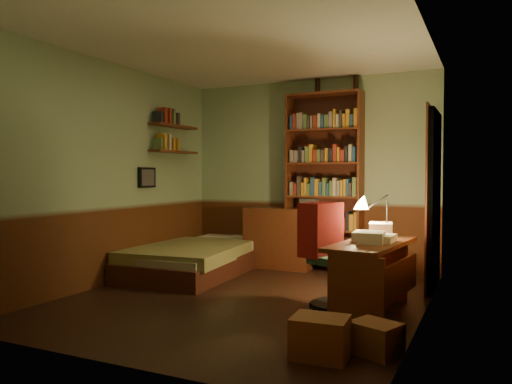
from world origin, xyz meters
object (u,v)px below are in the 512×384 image
at_px(mini_stereo, 309,203).
at_px(bed, 198,248).
at_px(desk_lamp, 387,206).
at_px(cardboard_box_a, 320,337).
at_px(dresser, 280,237).
at_px(cardboard_box_b, 376,338).
at_px(office_chair, 338,250).
at_px(desk, 371,277).
at_px(bookshelf, 324,182).

bearing_deg(mini_stereo, bed, -148.87).
bearing_deg(desk_lamp, cardboard_box_a, -77.23).
height_order(dresser, cardboard_box_b, dresser).
bearing_deg(mini_stereo, office_chair, -69.07).
bearing_deg(dresser, desk, -46.74).
bearing_deg(dresser, cardboard_box_a, -62.71).
height_order(desk_lamp, cardboard_box_a, desk_lamp).
relative_size(bookshelf, office_chair, 2.11).
distance_m(mini_stereo, desk_lamp, 1.80).
relative_size(bed, desk_lamp, 3.60).
bearing_deg(bed, bookshelf, 28.38).
relative_size(bookshelf, cardboard_box_b, 7.34).
bearing_deg(desk_lamp, office_chair, -104.15).
height_order(bed, desk_lamp, desk_lamp).
bearing_deg(bed, office_chair, -26.46).
height_order(bed, desk, desk).
height_order(mini_stereo, desk_lamp, desk_lamp).
distance_m(bed, desk_lamp, 2.62).
height_order(dresser, bookshelf, bookshelf).
xyz_separation_m(bookshelf, desk_lamp, (1.06, -1.22, -0.22)).
height_order(bed, mini_stereo, mini_stereo).
xyz_separation_m(mini_stereo, cardboard_box_b, (1.52, -2.94, -0.78)).
bearing_deg(desk, bed, 165.84).
distance_m(dresser, desk_lamp, 2.09).
bearing_deg(desk, mini_stereo, 130.76).
bearing_deg(desk_lamp, bookshelf, 146.86).
xyz_separation_m(dresser, desk, (1.64, -1.75, -0.08)).
xyz_separation_m(dresser, bookshelf, (0.60, 0.08, 0.78)).
distance_m(dresser, office_chair, 2.19).
relative_size(bed, desk, 1.78).
height_order(desk_lamp, office_chair, desk_lamp).
bearing_deg(dresser, mini_stereo, 18.50).
height_order(dresser, cardboard_box_a, dresser).
height_order(office_chair, cardboard_box_b, office_chair).
xyz_separation_m(office_chair, cardboard_box_b, (0.59, -1.07, -0.45)).
relative_size(mini_stereo, office_chair, 0.21).
bearing_deg(desk, office_chair, -174.92).
bearing_deg(desk_lamp, mini_stereo, 151.42).
xyz_separation_m(bed, desk, (2.49, -0.96, 0.01)).
bearing_deg(cardboard_box_b, desk, 103.85).
height_order(bed, bookshelf, bookshelf).
distance_m(bed, bookshelf, 1.91).
xyz_separation_m(bookshelf, cardboard_box_a, (0.96, -3.14, -1.05)).
bearing_deg(desk_lamp, dresser, 161.53).
bearing_deg(office_chair, bed, 174.36).
bearing_deg(desk_lamp, bed, -171.89).
bearing_deg(dresser, bed, -136.72).
relative_size(bookshelf, desk_lamp, 3.91).
relative_size(bed, office_chair, 1.94).
bearing_deg(desk_lamp, desk, -76.68).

